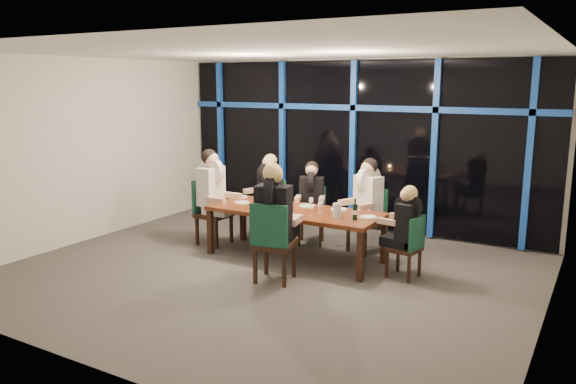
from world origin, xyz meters
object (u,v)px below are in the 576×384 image
chair_far_left (272,205)px  chair_end_left (209,208)px  dining_table (295,214)px  chair_far_right (370,216)px  water_pitcher (337,210)px  wine_bottle (355,212)px  diner_end_left (213,183)px  chair_far_mid (312,212)px  chair_end_right (409,244)px  diner_far_mid (311,191)px  chair_near_mid (272,239)px  diner_near_mid (275,205)px  diner_end_right (405,218)px  diner_far_left (268,183)px  diner_far_right (367,192)px

chair_far_left → chair_end_left: 1.12m
dining_table → chair_far_right: bearing=47.7°
chair_far_right → water_pitcher: chair_far_right is taller
chair_far_right → wine_bottle: (0.19, -1.03, 0.30)m
diner_end_left → water_pitcher: 2.26m
chair_far_mid → chair_end_right: size_ratio=1.06×
dining_table → diner_end_left: diner_end_left is taller
chair_far_mid → water_pitcher: (0.92, -1.01, 0.33)m
chair_far_left → diner_far_mid: 0.90m
chair_end_left → chair_near_mid: (1.86, -1.05, 0.01)m
chair_far_right → chair_near_mid: 2.04m
chair_end_left → water_pitcher: 2.36m
dining_table → chair_end_left: size_ratio=2.45×
chair_near_mid → diner_near_mid: size_ratio=1.03×
dining_table → chair_end_left: (-1.60, -0.00, -0.09)m
diner_end_right → diner_near_mid: diner_near_mid is taller
diner_near_mid → chair_far_right: bearing=-118.6°
chair_far_left → diner_far_mid: size_ratio=1.07×
chair_far_right → diner_far_left: diner_far_left is taller
chair_far_mid → diner_far_right: 1.07m
wine_bottle → chair_end_right: bearing=9.6°
chair_far_right → diner_near_mid: diner_near_mid is taller
chair_far_left → chair_end_right: size_ratio=1.11×
chair_end_left → chair_end_right: bearing=-89.4°
diner_end_left → diner_end_right: diner_end_left is taller
chair_end_right → diner_near_mid: bearing=-49.3°
chair_far_mid → chair_end_left: chair_end_left is taller
chair_end_left → wine_bottle: size_ratio=3.59×
chair_far_mid → diner_far_right: diner_far_right is taller
chair_end_right → diner_end_left: 3.31m
diner_end_right → chair_far_left: bearing=-100.8°
chair_far_left → chair_far_mid: (0.79, -0.04, -0.02)m
dining_table → chair_far_left: bearing=136.5°
diner_far_left → water_pitcher: 2.00m
diner_near_mid → wine_bottle: size_ratio=3.57×
chair_end_right → water_pitcher: water_pitcher is taller
chair_far_right → diner_end_left: (-2.33, -0.91, 0.45)m
diner_far_left → chair_far_mid: bearing=23.8°
wine_bottle → dining_table: bearing=173.1°
diner_far_mid → diner_far_right: 0.95m
dining_table → chair_near_mid: 1.09m
chair_far_right → diner_end_left: diner_end_left is taller
chair_far_mid → diner_far_right: (0.97, -0.06, 0.44)m
chair_end_left → dining_table: bearing=-89.4°
diner_end_right → diner_near_mid: 1.76m
diner_end_left → chair_far_mid: bearing=-55.6°
chair_far_left → diner_far_right: bearing=18.0°
diner_far_right → diner_end_left: (-2.30, -0.83, 0.05)m
diner_far_right → water_pitcher: (-0.05, -0.95, -0.11)m
chair_end_right → chair_near_mid: 1.84m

